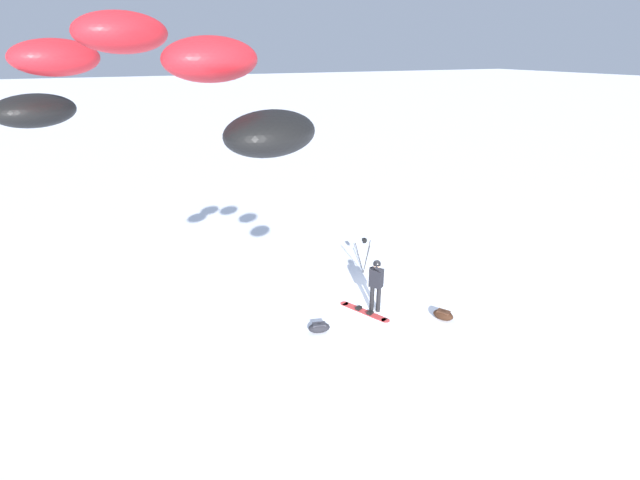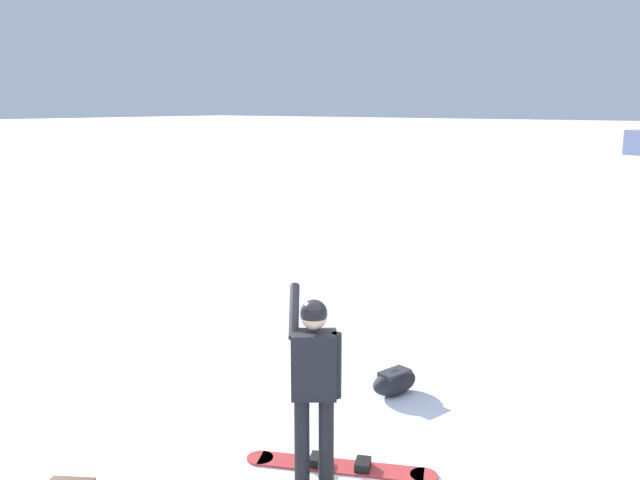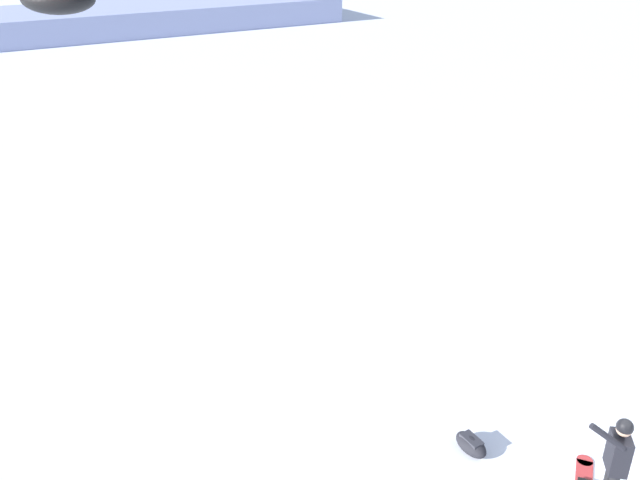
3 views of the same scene
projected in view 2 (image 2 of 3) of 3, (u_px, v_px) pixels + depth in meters
snowboarder at (314, 372)px, 5.96m from camera, size 0.57×0.73×1.78m
snowboard at (340, 465)px, 6.41m from camera, size 0.94×1.70×0.10m
gear_bag_small at (394, 381)px, 8.04m from camera, size 0.70×0.49×0.29m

